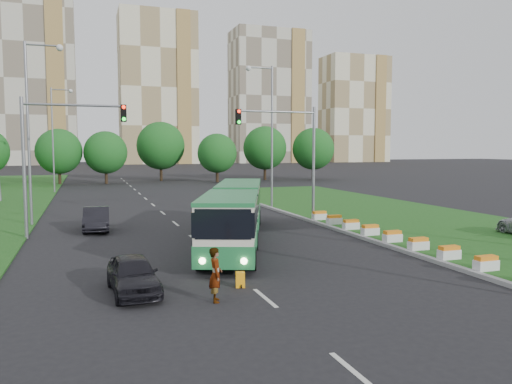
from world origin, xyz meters
name	(u,v)px	position (x,y,z in m)	size (l,w,h in m)	color
ground	(281,256)	(0.00, 0.00, 0.00)	(360.00, 360.00, 0.00)	black
grass_median	(409,220)	(13.00, 8.00, 0.07)	(14.00, 60.00, 0.15)	#194F16
median_kerb	(321,224)	(6.05, 8.00, 0.09)	(0.30, 60.00, 0.18)	gray
lane_markings	(159,210)	(-3.00, 20.00, 0.00)	(0.20, 100.00, 0.01)	beige
flower_planters	(392,236)	(6.70, 0.80, 0.45)	(1.10, 18.10, 0.60)	silver
traffic_mast_median	(292,145)	(4.78, 10.00, 5.35)	(5.76, 0.32, 8.00)	gray
traffic_mast_left	(54,144)	(-10.38, 9.00, 5.35)	(5.76, 0.32, 8.00)	gray
street_lamps	(180,135)	(-3.00, 10.00, 6.00)	(36.00, 60.00, 12.00)	gray
tree_line	(211,152)	(10.00, 55.00, 4.50)	(120.00, 8.00, 9.00)	#155019
apartment_tower_cwest	(28,81)	(-25.00, 150.00, 26.00)	(28.00, 15.00, 52.00)	beige
apartment_tower_ceast	(158,89)	(15.00, 150.00, 25.00)	(25.00, 15.00, 50.00)	beige
apartment_tower_east	(269,98)	(55.00, 150.00, 23.50)	(27.00, 15.00, 47.00)	beige
midrise_east	(354,110)	(90.00, 150.00, 20.00)	(24.00, 14.00, 40.00)	beige
articulated_bus	(231,213)	(-1.24, 4.36, 1.60)	(2.48, 15.90, 2.62)	beige
car_left_near	(133,274)	(-7.23, -3.90, 0.67)	(1.58, 3.92, 1.34)	black
car_left_far	(96,219)	(-8.17, 10.76, 0.73)	(1.54, 4.41, 1.45)	black
pedestrian	(216,275)	(-4.70, -5.84, 0.92)	(0.67, 0.44, 1.84)	gray
shopping_trolley	(240,280)	(-3.41, -4.44, 0.28)	(0.33, 0.35, 0.57)	#FFA40D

